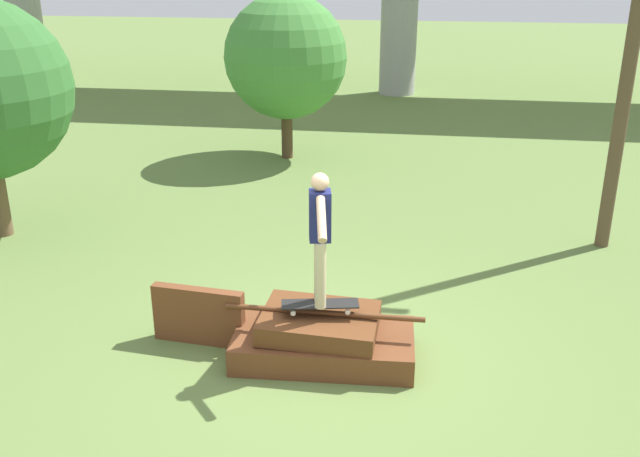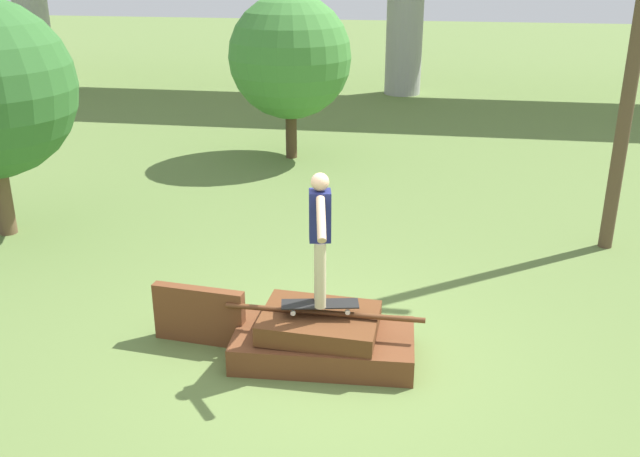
{
  "view_description": "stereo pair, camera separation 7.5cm",
  "coord_description": "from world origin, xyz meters",
  "px_view_note": "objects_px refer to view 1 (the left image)",
  "views": [
    {
      "loc": [
        0.97,
        -6.69,
        4.18
      ],
      "look_at": [
        -0.04,
        -0.01,
        1.53
      ],
      "focal_mm": 40.0,
      "sensor_mm": 36.0,
      "label": 1
    },
    {
      "loc": [
        1.05,
        -6.68,
        4.18
      ],
      "look_at": [
        -0.04,
        -0.01,
        1.53
      ],
      "focal_mm": 40.0,
      "sensor_mm": 36.0,
      "label": 2
    }
  ],
  "objects_px": {
    "skater": "(320,231)",
    "tree_behind_left": "(286,57)",
    "utility_pole": "(637,16)",
    "skateboard": "(320,304)"
  },
  "relations": [
    {
      "from": "skater",
      "to": "tree_behind_left",
      "type": "relative_size",
      "value": 0.43
    },
    {
      "from": "utility_pole",
      "to": "tree_behind_left",
      "type": "height_order",
      "value": "utility_pole"
    },
    {
      "from": "skateboard",
      "to": "tree_behind_left",
      "type": "distance_m",
      "value": 8.25
    },
    {
      "from": "skateboard",
      "to": "skater",
      "type": "bearing_deg",
      "value": -147.99
    },
    {
      "from": "skateboard",
      "to": "utility_pole",
      "type": "height_order",
      "value": "utility_pole"
    },
    {
      "from": "utility_pole",
      "to": "tree_behind_left",
      "type": "distance_m",
      "value": 7.08
    },
    {
      "from": "tree_behind_left",
      "to": "skateboard",
      "type": "bearing_deg",
      "value": -76.41
    },
    {
      "from": "skateboard",
      "to": "skater",
      "type": "xyz_separation_m",
      "value": [
        -0.0,
        -0.0,
        0.84
      ]
    },
    {
      "from": "skateboard",
      "to": "utility_pole",
      "type": "bearing_deg",
      "value": 45.48
    },
    {
      "from": "skateboard",
      "to": "tree_behind_left",
      "type": "relative_size",
      "value": 0.25
    }
  ]
}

